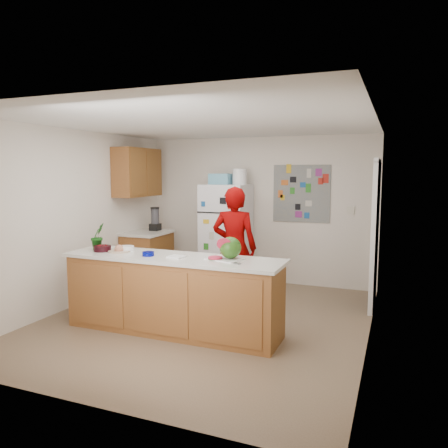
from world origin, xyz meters
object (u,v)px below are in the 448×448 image
at_px(refrigerator, 226,234).
at_px(cherry_bowl, 102,248).
at_px(person, 234,248).
at_px(watermelon, 230,248).

xyz_separation_m(refrigerator, cherry_bowl, (-0.72, -2.41, 0.11)).
distance_m(refrigerator, person, 1.38).
bearing_deg(watermelon, refrigerator, 112.55).
relative_size(person, watermelon, 6.91).
bearing_deg(cherry_bowl, person, 41.63).
xyz_separation_m(person, cherry_bowl, (-1.33, -1.18, 0.10)).
bearing_deg(cherry_bowl, watermelon, 3.51).
distance_m(person, watermelon, 1.15).
height_order(refrigerator, person, person).
xyz_separation_m(watermelon, cherry_bowl, (-1.68, -0.10, -0.10)).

